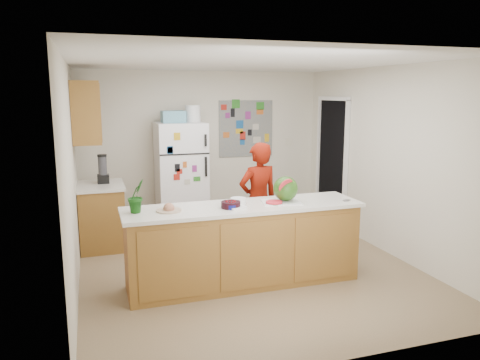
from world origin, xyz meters
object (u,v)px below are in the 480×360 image
object	(u,v)px
watermelon	(286,189)
cherry_bowl	(231,205)
person	(258,201)
refrigerator	(181,177)

from	to	relation	value
watermelon	cherry_bowl	world-z (taller)	watermelon
person	watermelon	bearing A→B (deg)	83.43
refrigerator	person	distance (m)	1.75
watermelon	cherry_bowl	xyz separation A→B (m)	(-0.68, -0.09, -0.12)
person	cherry_bowl	bearing A→B (deg)	43.07
person	watermelon	size ratio (longest dim) A/B	5.43
refrigerator	cherry_bowl	xyz separation A→B (m)	(0.08, -2.45, 0.11)
person	watermelon	world-z (taller)	person
refrigerator	watermelon	distance (m)	2.49
refrigerator	watermelon	world-z (taller)	refrigerator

